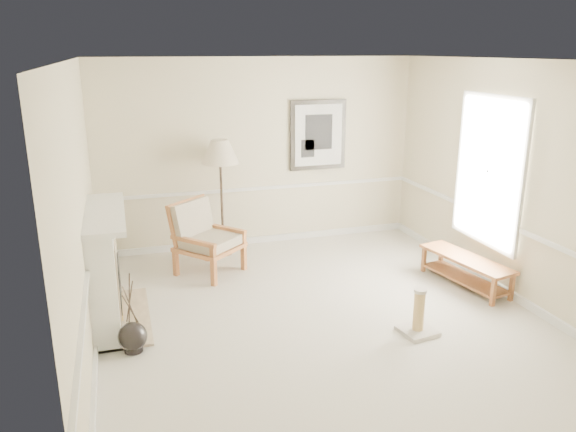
# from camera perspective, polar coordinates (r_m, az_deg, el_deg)

# --- Properties ---
(ground) EXTENTS (5.50, 5.50, 0.00)m
(ground) POSITION_cam_1_polar(r_m,az_deg,el_deg) (6.70, 3.14, -10.09)
(ground) COLOR silver
(ground) RESTS_ON ground
(room) EXTENTS (5.04, 5.54, 2.92)m
(room) POSITION_cam_1_polar(r_m,az_deg,el_deg) (6.21, 4.36, 5.98)
(room) COLOR beige
(room) RESTS_ON ground
(fireplace) EXTENTS (0.64, 1.64, 1.31)m
(fireplace) POSITION_cam_1_polar(r_m,az_deg,el_deg) (6.65, -18.09, -5.10)
(fireplace) COLOR white
(fireplace) RESTS_ON ground
(floor_vase) EXTENTS (0.30, 0.30, 0.88)m
(floor_vase) POSITION_cam_1_polar(r_m,az_deg,el_deg) (6.11, -15.50, -11.79)
(floor_vase) COLOR black
(floor_vase) RESTS_ON ground
(armchair) EXTENTS (1.10, 1.10, 1.00)m
(armchair) POSITION_cam_1_polar(r_m,az_deg,el_deg) (7.86, -8.66, -1.86)
(armchair) COLOR #AA6836
(armchair) RESTS_ON ground
(floor_lamp) EXTENTS (0.65, 0.65, 1.75)m
(floor_lamp) POSITION_cam_1_polar(r_m,az_deg,el_deg) (8.26, -6.91, 6.18)
(floor_lamp) COLOR black
(floor_lamp) RESTS_ON ground
(bench) EXTENTS (0.66, 1.42, 0.39)m
(bench) POSITION_cam_1_polar(r_m,az_deg,el_deg) (7.76, 17.59, -4.93)
(bench) COLOR #AA6836
(bench) RESTS_ON ground
(scratching_post) EXTENTS (0.42, 0.42, 0.52)m
(scratching_post) POSITION_cam_1_polar(r_m,az_deg,el_deg) (6.41, 13.09, -10.19)
(scratching_post) COLOR beige
(scratching_post) RESTS_ON ground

